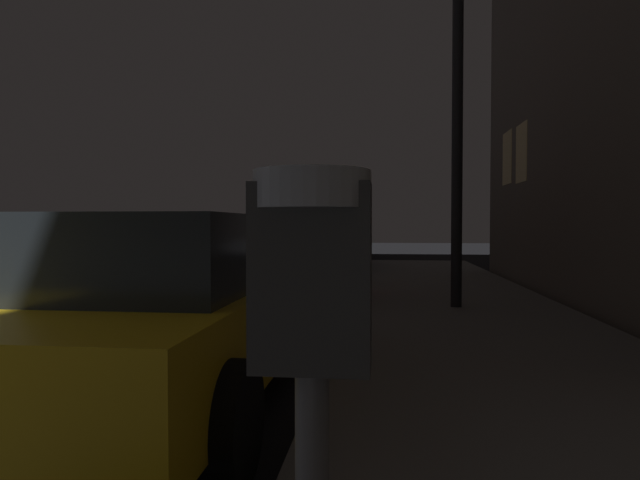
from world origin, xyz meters
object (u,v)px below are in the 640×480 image
street_lamp (458,58)px  car_yellow_cab (164,309)px  parking_meter (312,364)px  car_blue (326,247)px  car_red (291,260)px  car_white (343,240)px

street_lamp → car_yellow_cab: bearing=-122.5°
parking_meter → car_blue: (-1.54, 15.02, -0.42)m
car_blue → car_yellow_cab: bearing=-90.0°
car_yellow_cab → car_blue: bearing=90.0°
parking_meter → car_yellow_cab: 3.53m
car_yellow_cab → street_lamp: 5.91m
parking_meter → car_red: (-1.54, 8.92, -0.42)m
car_red → street_lamp: bearing=-29.0°
car_red → car_white: size_ratio=0.90×
street_lamp → parking_meter: bearing=-99.0°
parking_meter → car_blue: parking_meter is taller
car_yellow_cab → car_red: same height
parking_meter → car_yellow_cab: bearing=116.0°
car_red → street_lamp: size_ratio=0.76×
parking_meter → street_lamp: bearing=81.0°
car_blue → car_white: 6.85m
car_blue → car_white: same height
car_white → street_lamp: (2.72, -14.45, 3.06)m
car_blue → street_lamp: (2.72, -7.60, 3.06)m
parking_meter → street_lamp: (1.18, 7.41, 2.63)m
parking_meter → street_lamp: size_ratio=0.24×
car_yellow_cab → street_lamp: bearing=57.5°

